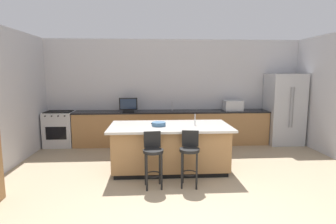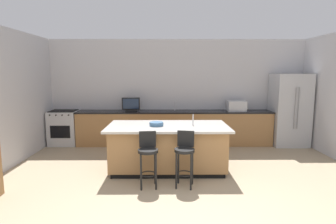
{
  "view_description": "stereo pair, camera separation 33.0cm",
  "coord_description": "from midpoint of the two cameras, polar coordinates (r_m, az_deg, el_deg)",
  "views": [
    {
      "loc": [
        -0.64,
        -2.83,
        1.93
      ],
      "look_at": [
        -0.27,
        3.22,
        1.06
      ],
      "focal_mm": 29.28,
      "sensor_mm": 36.0,
      "label": 1
    },
    {
      "loc": [
        -0.31,
        -2.84,
        1.93
      ],
      "look_at": [
        -0.27,
        3.22,
        1.06
      ],
      "focal_mm": 29.28,
      "sensor_mm": 36.0,
      "label": 2
    }
  ],
  "objects": [
    {
      "name": "counter_back",
      "position": [
        7.42,
        2.6,
        -3.29
      ],
      "size": [
        5.2,
        0.62,
        0.91
      ],
      "color": "#9E7042",
      "rests_on": "ground_plane"
    },
    {
      "name": "sink_faucet_back",
      "position": [
        7.43,
        2.7,
        1.22
      ],
      "size": [
        0.02,
        0.02,
        0.24
      ],
      "primitive_type": "cylinder",
      "color": "#B2B2B7",
      "rests_on": "counter_back"
    },
    {
      "name": "kitchen_island",
      "position": [
        5.49,
        1.7,
        -7.35
      ],
      "size": [
        2.36,
        1.2,
        0.91
      ],
      "color": "black",
      "rests_on": "ground_plane"
    },
    {
      "name": "sink_faucet_island",
      "position": [
        5.41,
        6.98,
        -1.62
      ],
      "size": [
        0.02,
        0.02,
        0.22
      ],
      "primitive_type": "cylinder",
      "color": "#B2B2B7",
      "rests_on": "kitchen_island"
    },
    {
      "name": "tv_remote",
      "position": [
        5.47,
        -1.74,
        -2.52
      ],
      "size": [
        0.09,
        0.18,
        0.02
      ],
      "primitive_type": "cube",
      "rotation": [
        0.0,
        0.0,
        0.29
      ],
      "color": "black",
      "rests_on": "kitchen_island"
    },
    {
      "name": "wall_back",
      "position": [
        7.68,
        3.13,
        4.31
      ],
      "size": [
        7.47,
        0.12,
        2.83
      ],
      "primitive_type": "cube",
      "color": "#BCBCC1",
      "rests_on": "ground_plane"
    },
    {
      "name": "refrigerator",
      "position": [
        8.03,
        25.0,
        0.4
      ],
      "size": [
        0.9,
        0.8,
        1.9
      ],
      "color": "#B7BABF",
      "rests_on": "ground_plane"
    },
    {
      "name": "fruit_bowl",
      "position": [
        5.33,
        -0.65,
        -2.51
      ],
      "size": [
        0.27,
        0.27,
        0.07
      ],
      "primitive_type": "cylinder",
      "color": "#3F668C",
      "rests_on": "kitchen_island"
    },
    {
      "name": "bar_stool_right",
      "position": [
        4.71,
        5.56,
        -8.74
      ],
      "size": [
        0.34,
        0.36,
        0.94
      ],
      "rotation": [
        0.0,
        0.0,
        -0.18
      ],
      "color": "black",
      "rests_on": "ground_plane"
    },
    {
      "name": "range_oven",
      "position": [
        7.85,
        -19.67,
        -3.09
      ],
      "size": [
        0.73,
        0.63,
        0.93
      ],
      "color": "#B7BABF",
      "rests_on": "ground_plane"
    },
    {
      "name": "microwave",
      "position": [
        7.6,
        15.25,
        1.23
      ],
      "size": [
        0.48,
        0.36,
        0.28
      ],
      "primitive_type": "cube",
      "color": "#B7BABF",
      "rests_on": "counter_back"
    },
    {
      "name": "tv_monitor",
      "position": [
        7.3,
        -6.45,
        1.43
      ],
      "size": [
        0.47,
        0.16,
        0.36
      ],
      "color": "black",
      "rests_on": "counter_back"
    },
    {
      "name": "bar_stool_left",
      "position": [
        4.68,
        -2.15,
        -8.87
      ],
      "size": [
        0.34,
        0.35,
        0.94
      ],
      "rotation": [
        0.0,
        0.0,
        0.1
      ],
      "color": "black",
      "rests_on": "ground_plane"
    }
  ]
}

